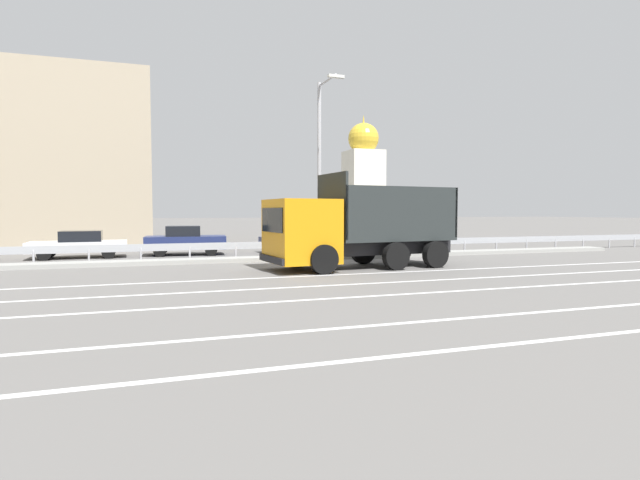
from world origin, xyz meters
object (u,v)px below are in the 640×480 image
(parked_car_3, at_px, (79,244))
(median_road_sign, at_px, (423,230))
(street_lamp_1, at_px, (321,161))
(dump_truck, at_px, (339,234))
(church_tower, at_px, (363,179))
(parked_car_4, at_px, (185,240))
(parked_car_5, at_px, (305,240))

(parked_car_3, bearing_deg, median_road_sign, -106.79)
(street_lamp_1, bearing_deg, parked_car_3, 158.65)
(dump_truck, xyz_separation_m, church_tower, (14.62, 31.00, 4.26))
(parked_car_4, distance_m, church_tower, 30.58)
(street_lamp_1, bearing_deg, parked_car_5, 83.70)
(street_lamp_1, height_order, parked_car_3, street_lamp_1)
(median_road_sign, relative_size, parked_car_4, 0.62)
(parked_car_3, distance_m, church_tower, 33.97)
(median_road_sign, bearing_deg, dump_truck, -146.50)
(parked_car_4, height_order, parked_car_5, parked_car_4)
(dump_truck, bearing_deg, parked_car_5, -13.34)
(street_lamp_1, bearing_deg, parked_car_4, 143.80)
(street_lamp_1, height_order, parked_car_4, street_lamp_1)
(median_road_sign, distance_m, street_lamp_1, 6.25)
(parked_car_4, height_order, church_tower, church_tower)
(street_lamp_1, bearing_deg, dump_truck, -98.95)
(dump_truck, height_order, church_tower, church_tower)
(parked_car_4, relative_size, parked_car_5, 0.87)
(median_road_sign, height_order, parked_car_3, median_road_sign)
(parked_car_3, xyz_separation_m, parked_car_4, (4.85, 0.07, 0.08))
(parked_car_5, relative_size, church_tower, 0.38)
(parked_car_3, xyz_separation_m, parked_car_5, (11.04, -0.18, 0.02))
(parked_car_3, bearing_deg, parked_car_5, -93.14)
(dump_truck, distance_m, church_tower, 34.54)
(dump_truck, relative_size, church_tower, 0.62)
(parked_car_3, relative_size, church_tower, 0.35)
(dump_truck, xyz_separation_m, street_lamp_1, (0.62, 3.96, 3.16))
(median_road_sign, distance_m, parked_car_4, 11.90)
(median_road_sign, bearing_deg, parked_car_3, 165.41)
(dump_truck, relative_size, median_road_sign, 3.08)
(median_road_sign, relative_size, parked_car_5, 0.53)
(dump_truck, relative_size, street_lamp_1, 0.95)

